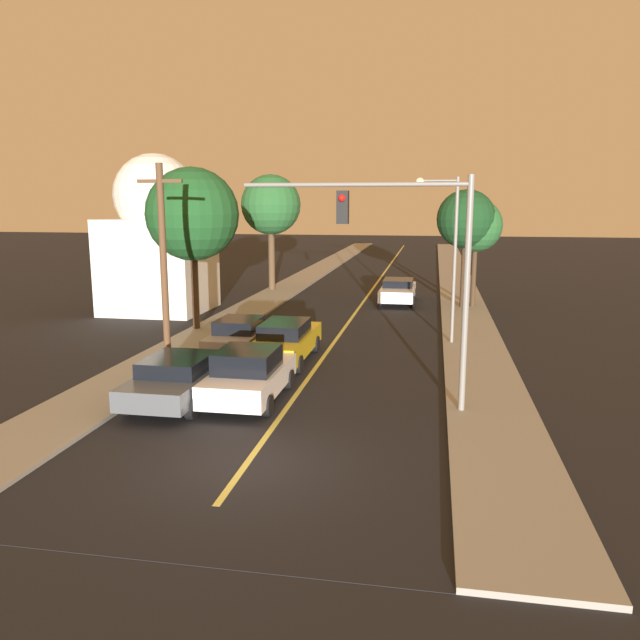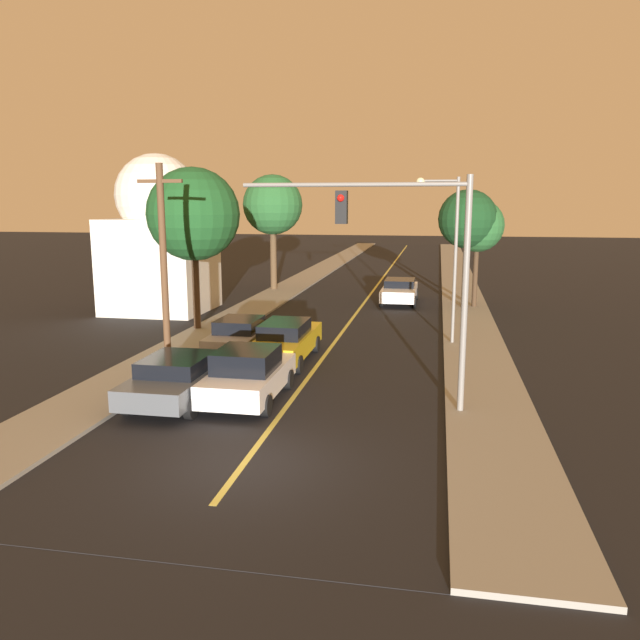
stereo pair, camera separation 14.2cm
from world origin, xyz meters
TOP-DOWN VIEW (x-y plane):
  - ground_plane at (0.00, 0.00)m, footprint 200.00×200.00m
  - road_surface at (0.00, 36.00)m, footprint 9.09×80.00m
  - sidewalk_left at (-5.80, 36.00)m, footprint 2.50×80.00m
  - sidewalk_right at (5.80, 36.00)m, footprint 2.50×80.00m
  - car_near_lane_front at (-1.27, 4.55)m, footprint 2.04×4.28m
  - car_near_lane_second at (-1.27, 9.30)m, footprint 1.88×5.18m
  - car_outer_lane_front at (-3.27, 4.12)m, footprint 2.11×4.82m
  - car_outer_lane_second at (-3.27, 10.05)m, footprint 1.89×4.36m
  - car_far_oncoming at (2.05, 23.95)m, footprint 2.06×5.08m
  - traffic_signal_mast at (3.45, 4.46)m, footprint 6.29×0.42m
  - streetlamp_right at (4.48, 13.22)m, footprint 1.75×0.36m
  - utility_pole_left at (-5.15, 7.45)m, footprint 1.60×0.24m
  - tree_left_near at (-6.68, 14.10)m, footprint 4.18×4.18m
  - tree_left_far at (-6.59, 27.58)m, footprint 3.91×3.91m
  - tree_right_near at (5.73, 22.43)m, footprint 3.19×3.19m
  - tree_right_far at (6.28, 22.77)m, footprint 2.89×2.89m
  - domed_building_left at (-10.58, 18.83)m, footprint 5.08×5.08m

SIDE VIEW (x-z plane):
  - ground_plane at x=0.00m, z-range 0.00..0.00m
  - road_surface at x=0.00m, z-range 0.00..0.01m
  - sidewalk_left at x=-5.80m, z-range 0.00..0.12m
  - sidewalk_right at x=5.80m, z-range 0.00..0.12m
  - car_far_oncoming at x=2.05m, z-range 0.05..1.44m
  - car_outer_lane_front at x=-3.27m, z-range 0.05..1.46m
  - car_outer_lane_second at x=-3.27m, z-range 0.04..1.49m
  - car_near_lane_second at x=-1.27m, z-range 0.02..1.56m
  - car_near_lane_front at x=-1.27m, z-range -0.01..1.60m
  - utility_pole_left at x=-5.15m, z-range 0.28..7.33m
  - domed_building_left at x=-10.58m, z-range -0.23..8.18m
  - streetlamp_right at x=4.48m, z-range 1.10..7.84m
  - tree_right_far at x=6.28m, z-range 1.61..7.54m
  - traffic_signal_mast at x=3.45m, z-range 1.36..7.83m
  - tree_right_near at x=5.73m, z-range 1.70..8.15m
  - tree_left_near at x=-6.68m, z-range 1.67..8.97m
  - tree_left_far at x=-6.59m, z-range 1.89..9.43m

